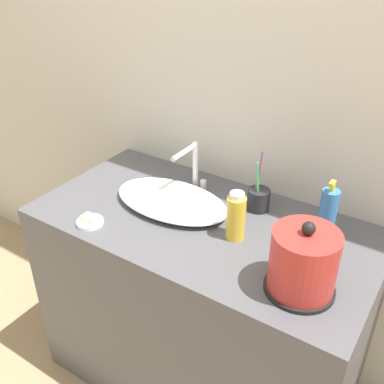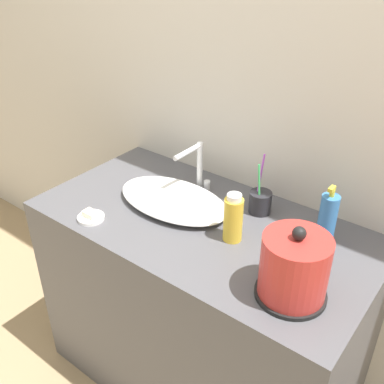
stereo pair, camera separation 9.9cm
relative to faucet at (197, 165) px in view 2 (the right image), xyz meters
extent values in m
cube|color=beige|center=(0.14, 0.16, 0.39)|extent=(6.00, 0.04, 2.60)
cube|color=#4C4C51|center=(0.14, -0.16, -0.51)|extent=(1.17, 0.60, 0.80)
ellipsoid|color=white|center=(-0.01, -0.14, -0.08)|extent=(0.44, 0.26, 0.05)
cylinder|color=silver|center=(-0.01, 0.02, -0.01)|extent=(0.02, 0.02, 0.19)
cylinder|color=silver|center=(-0.01, -0.05, 0.07)|extent=(0.02, 0.14, 0.02)
cylinder|color=silver|center=(0.03, 0.02, -0.09)|extent=(0.02, 0.02, 0.04)
cylinder|color=black|center=(0.54, -0.30, -0.10)|extent=(0.20, 0.20, 0.01)
cylinder|color=#B22D28|center=(0.54, -0.30, -0.01)|extent=(0.18, 0.18, 0.19)
sphere|color=black|center=(0.54, -0.30, 0.10)|extent=(0.04, 0.04, 0.04)
cylinder|color=#232328|center=(0.26, 0.01, -0.07)|extent=(0.08, 0.08, 0.08)
cylinder|color=#B24CCC|center=(0.25, 0.02, 0.02)|extent=(0.02, 0.02, 0.19)
cylinder|color=green|center=(0.26, 0.00, 0.00)|extent=(0.02, 0.01, 0.16)
cylinder|color=#3370B7|center=(0.51, -0.01, -0.02)|extent=(0.06, 0.06, 0.17)
cylinder|color=gold|center=(0.51, -0.01, 0.07)|extent=(0.02, 0.02, 0.02)
cube|color=gold|center=(0.51, -0.02, 0.09)|extent=(0.01, 0.03, 0.01)
cylinder|color=gold|center=(0.27, -0.18, -0.03)|extent=(0.06, 0.06, 0.15)
cylinder|color=white|center=(0.27, -0.18, 0.05)|extent=(0.05, 0.05, 0.02)
cylinder|color=white|center=(-0.17, -0.38, -0.10)|extent=(0.09, 0.09, 0.01)
cube|color=#EFE5C6|center=(-0.17, -0.38, -0.09)|extent=(0.05, 0.03, 0.02)
camera|label=1|loc=(0.80, -1.23, 0.76)|focal=42.00mm
camera|label=2|loc=(0.88, -1.18, 0.76)|focal=42.00mm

